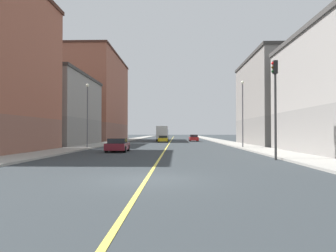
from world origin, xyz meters
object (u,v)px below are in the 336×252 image
(car_red, at_px, (194,138))
(car_yellow, at_px, (163,139))
(building_right_midblock, at_px, (48,110))
(car_maroon, at_px, (118,145))
(box_truck, at_px, (162,133))
(street_lamp_right_near, at_px, (87,109))
(car_blue, at_px, (164,137))
(building_left_mid, at_px, (287,102))
(traffic_light_left_near, at_px, (275,96))
(building_right_distant, at_px, (93,98))
(street_lamp_left_near, at_px, (243,107))

(car_red, distance_m, car_yellow, 8.27)
(building_right_midblock, distance_m, car_maroon, 20.23)
(car_yellow, relative_size, car_maroon, 1.00)
(car_yellow, bearing_deg, box_truck, 93.49)
(street_lamp_right_near, distance_m, car_red, 31.33)
(car_blue, distance_m, box_truck, 10.29)
(building_left_mid, height_order, car_red, building_left_mid)
(building_right_midblock, height_order, street_lamp_right_near, building_right_midblock)
(street_lamp_right_near, xyz_separation_m, car_red, (13.61, 27.96, -3.87))
(street_lamp_right_near, relative_size, car_blue, 1.66)
(car_blue, bearing_deg, street_lamp_right_near, -99.87)
(traffic_light_left_near, height_order, car_yellow, traffic_light_left_near)
(building_right_distant, height_order, traffic_light_left_near, building_right_distant)
(car_yellow, relative_size, box_truck, 0.53)
(building_left_mid, xyz_separation_m, car_maroon, (-21.84, -16.26, -5.73))
(building_right_midblock, height_order, car_maroon, building_right_midblock)
(car_maroon, relative_size, box_truck, 0.53)
(building_right_distant, height_order, car_blue, building_right_distant)
(street_lamp_right_near, relative_size, car_maroon, 1.78)
(building_right_distant, bearing_deg, car_blue, 22.79)
(building_left_mid, distance_m, building_right_distant, 41.94)
(car_yellow, bearing_deg, car_blue, 91.96)
(building_right_distant, bearing_deg, car_red, -15.50)
(building_left_mid, bearing_deg, traffic_light_left_near, -110.98)
(street_lamp_right_near, bearing_deg, car_yellow, 70.87)
(building_left_mid, distance_m, box_truck, 27.72)
(building_right_midblock, xyz_separation_m, building_right_distant, (0.00, 24.58, 4.32))
(car_red, bearing_deg, box_truck, 159.52)
(car_blue, distance_m, car_maroon, 46.05)
(street_lamp_right_near, distance_m, car_yellow, 23.80)
(car_red, bearing_deg, car_maroon, -105.28)
(building_right_midblock, xyz_separation_m, box_truck, (15.66, 20.86, -3.44))
(building_left_mid, distance_m, car_blue, 35.88)
(building_right_midblock, distance_m, traffic_light_left_near, 34.45)
(car_maroon, xyz_separation_m, box_truck, (2.69, 35.73, 1.01))
(street_lamp_left_near, relative_size, car_red, 1.81)
(street_lamp_right_near, height_order, car_yellow, street_lamp_right_near)
(car_maroon, distance_m, box_truck, 35.85)
(street_lamp_right_near, bearing_deg, traffic_light_left_near, -39.41)
(building_left_mid, distance_m, street_lamp_left_near, 12.79)
(traffic_light_left_near, relative_size, street_lamp_right_near, 0.93)
(traffic_light_left_near, bearing_deg, car_red, 94.45)
(building_right_midblock, relative_size, box_truck, 2.21)
(car_blue, xyz_separation_m, car_maroon, (-2.56, -45.98, -0.05))
(building_right_distant, height_order, car_red, building_right_distant)
(traffic_light_left_near, distance_m, car_red, 42.10)
(building_left_mid, height_order, box_truck, building_left_mid)
(street_lamp_left_near, xyz_separation_m, car_blue, (-10.81, 39.19, -4.12))
(building_left_mid, height_order, car_yellow, building_left_mid)
(building_left_mid, height_order, building_right_midblock, building_left_mid)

